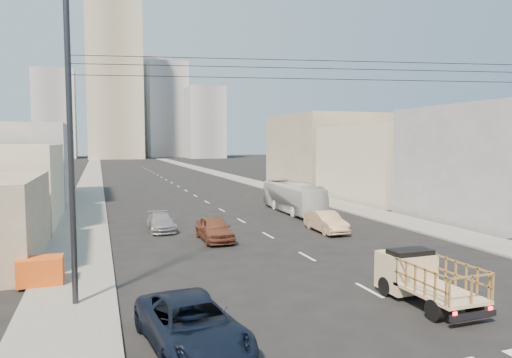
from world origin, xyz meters
TOP-DOWN VIEW (x-y plane):
  - ground at (0.00, 0.00)m, footprint 420.00×420.00m
  - sidewalk_left at (-11.75, 70.00)m, footprint 3.50×180.00m
  - sidewalk_right at (11.75, 70.00)m, footprint 3.50×180.00m
  - lane_dashes at (0.00, 53.00)m, footprint 0.15×104.00m
  - flatbed_pickup at (1.12, 0.02)m, footprint 1.95×4.41m
  - navy_pickup at (-8.06, -0.94)m, footprint 3.14×5.64m
  - city_bus at (5.64, 22.76)m, footprint 2.52×9.81m
  - sedan_brown at (-3.77, 13.57)m, footprint 1.80×4.45m
  - sedan_tan at (4.17, 13.73)m, footprint 1.64×4.38m
  - sedan_grey at (-6.52, 17.94)m, footprint 1.70×4.17m
  - streetlamp_left at (-11.39, 4.00)m, footprint 2.36×0.25m
  - overhead_wires at (0.00, 1.50)m, footprint 23.01×5.02m
  - crate_stack at (-13.00, 7.04)m, footprint 1.80×1.20m
  - bldg_right_near at (19.00, 14.00)m, footprint 10.00×12.00m
  - bldg_right_mid at (19.50, 28.00)m, footprint 11.00×14.00m
  - bldg_right_far at (20.00, 44.00)m, footprint 12.00×16.00m
  - bldg_left_far at (-19.50, 39.00)m, footprint 12.00×16.00m
  - high_rise_tower at (-4.00, 170.00)m, footprint 20.00×20.00m
  - midrise_ne at (18.00, 185.00)m, footprint 16.00×16.00m
  - midrise_nw at (-26.00, 180.00)m, footprint 15.00×15.00m
  - midrise_back at (6.00, 200.00)m, footprint 18.00×18.00m
  - midrise_east at (30.00, 165.00)m, footprint 14.00×14.00m

SIDE VIEW (x-z plane):
  - ground at x=0.00m, z-range 0.00..0.00m
  - lane_dashes at x=0.00m, z-range 0.00..0.01m
  - sidewalk_left at x=-11.75m, z-range 0.00..0.12m
  - sidewalk_right at x=11.75m, z-range 0.00..0.12m
  - sedan_grey at x=-6.52m, z-range 0.00..1.21m
  - crate_stack at x=-13.00m, z-range 0.12..1.26m
  - sedan_tan at x=4.17m, z-range 0.00..1.43m
  - navy_pickup at x=-8.06m, z-range 0.00..1.49m
  - sedan_brown at x=-3.77m, z-range 0.00..1.51m
  - flatbed_pickup at x=1.12m, z-range 0.14..2.04m
  - city_bus at x=5.64m, z-range 0.00..2.72m
  - bldg_right_mid at x=19.50m, z-range 0.00..8.00m
  - bldg_left_far at x=-19.50m, z-range 0.00..8.00m
  - bldg_right_near at x=19.00m, z-range 0.00..9.00m
  - bldg_right_far at x=20.00m, z-range 0.00..10.00m
  - streetlamp_left at x=-11.39m, z-range 0.44..12.44m
  - overhead_wires at x=0.00m, z-range 8.60..9.33m
  - midrise_east at x=30.00m, z-range 0.00..28.00m
  - midrise_nw at x=-26.00m, z-range 0.00..34.00m
  - midrise_ne at x=18.00m, z-range 0.00..40.00m
  - midrise_back at x=6.00m, z-range 0.00..44.00m
  - high_rise_tower at x=-4.00m, z-range 0.00..60.00m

